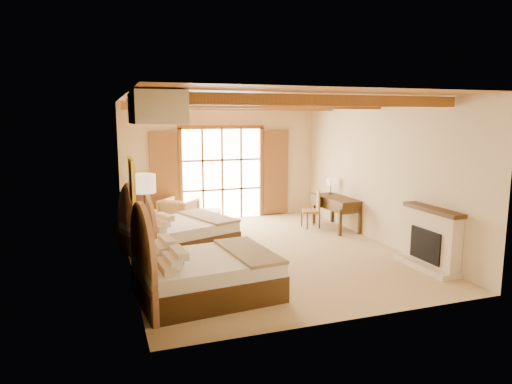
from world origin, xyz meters
name	(u,v)px	position (x,y,z in m)	size (l,w,h in m)	color
floor	(264,252)	(0.00, 0.00, 0.00)	(7.00, 7.00, 0.00)	#CDB186
wall_back	(221,162)	(0.00, 3.50, 1.60)	(5.50, 5.50, 0.00)	beige
wall_left	(127,183)	(-2.75, 0.00, 1.60)	(7.00, 7.00, 0.00)	beige
wall_right	(379,172)	(2.75, 0.00, 1.60)	(7.00, 7.00, 0.00)	beige
ceiling	(265,98)	(0.00, 0.00, 3.20)	(7.00, 7.00, 0.00)	#AE6B31
ceiling_beams	(265,104)	(0.00, 0.00, 3.08)	(5.39, 4.60, 0.18)	#9B5C25
french_doors	(222,174)	(0.00, 3.44, 1.25)	(3.95, 0.08, 2.60)	white
fireplace	(431,241)	(2.60, -2.00, 0.51)	(0.46, 1.40, 1.16)	beige
painting	(132,180)	(-2.70, -0.75, 1.75)	(0.06, 0.95, 0.75)	yellow
canopy_valance	(156,108)	(-2.40, -2.00, 2.95)	(0.70, 1.40, 0.45)	beige
bed_near	(197,271)	(-1.85, -1.98, 0.42)	(2.27, 1.80, 1.39)	#3F2A11
bed_far	(173,232)	(-1.82, 0.68, 0.42)	(2.61, 2.21, 1.38)	#3F2A11
nightstand	(151,262)	(-2.45, -0.93, 0.31)	(0.52, 0.52, 0.62)	#3F2A11
floor_lamp	(145,190)	(-2.50, -0.78, 1.57)	(0.39, 0.39, 1.85)	#362117
armchair	(179,213)	(-1.34, 2.77, 0.38)	(0.81, 0.84, 0.76)	tan
ottoman	(209,218)	(-0.59, 2.66, 0.21)	(0.58, 0.58, 0.42)	tan
desk	(336,212)	(2.43, 1.33, 0.44)	(0.76, 1.56, 0.82)	#3F2A11
desk_chair	(311,216)	(1.89, 1.64, 0.30)	(0.56, 0.55, 0.98)	#956741
desk_lamp	(331,182)	(2.53, 1.82, 1.13)	(0.21, 0.21, 0.42)	#362117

